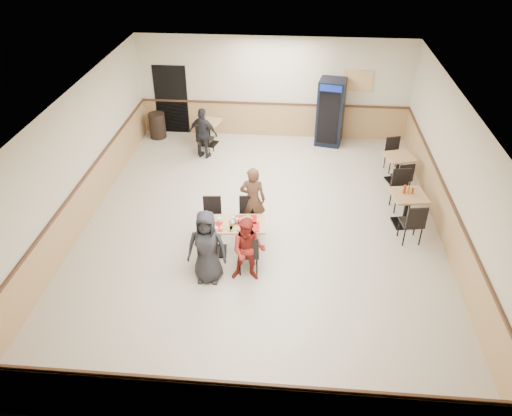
# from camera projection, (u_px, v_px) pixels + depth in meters

# --- Properties ---
(ground) EXTENTS (10.00, 10.00, 0.00)m
(ground) POSITION_uv_depth(u_px,v_px,m) (261.00, 228.00, 11.27)
(ground) COLOR beige
(ground) RESTS_ON ground
(room_shell) EXTENTS (10.00, 10.00, 10.00)m
(room_shell) POSITION_uv_depth(u_px,v_px,m) (336.00, 157.00, 12.96)
(room_shell) COLOR silver
(room_shell) RESTS_ON ground
(main_table) EXTENTS (1.43, 0.82, 0.74)m
(main_table) POSITION_uv_depth(u_px,v_px,m) (232.00, 233.00, 10.29)
(main_table) COLOR black
(main_table) RESTS_ON ground
(main_chairs) EXTENTS (1.37, 1.72, 0.93)m
(main_chairs) POSITION_uv_depth(u_px,v_px,m) (229.00, 234.00, 10.31)
(main_chairs) COLOR black
(main_chairs) RESTS_ON ground
(diner_woman_left) EXTENTS (0.76, 0.50, 1.55)m
(diner_woman_left) POSITION_uv_depth(u_px,v_px,m) (207.00, 247.00, 9.43)
(diner_woman_left) COLOR black
(diner_woman_left) RESTS_ON ground
(diner_woman_right) EXTENTS (0.68, 0.53, 1.39)m
(diner_woman_right) POSITION_uv_depth(u_px,v_px,m) (248.00, 250.00, 9.49)
(diner_woman_right) COLOR maroon
(diner_woman_right) RESTS_ON ground
(diner_man_opposite) EXTENTS (0.57, 0.37, 1.56)m
(diner_man_opposite) POSITION_uv_depth(u_px,v_px,m) (253.00, 200.00, 10.84)
(diner_man_opposite) COLOR #503422
(diner_man_opposite) RESTS_ON ground
(lone_diner) EXTENTS (0.92, 0.59, 1.45)m
(lone_diner) POSITION_uv_depth(u_px,v_px,m) (203.00, 133.00, 13.81)
(lone_diner) COLOR black
(lone_diner) RESTS_ON ground
(tabletop_clutter) EXTENTS (1.21, 0.67, 0.12)m
(tabletop_clutter) POSITION_uv_depth(u_px,v_px,m) (230.00, 224.00, 10.10)
(tabletop_clutter) COLOR #B40C0C
(tabletop_clutter) RESTS_ON main_table
(side_table_near) EXTENTS (0.84, 0.84, 0.79)m
(side_table_near) POSITION_uv_depth(u_px,v_px,m) (407.00, 205.00, 11.14)
(side_table_near) COLOR black
(side_table_near) RESTS_ON ground
(side_table_near_chair_south) EXTENTS (0.53, 0.53, 1.00)m
(side_table_near_chair_south) POSITION_uv_depth(u_px,v_px,m) (412.00, 222.00, 10.63)
(side_table_near_chair_south) COLOR black
(side_table_near_chair_south) RESTS_ON ground
(side_table_near_chair_north) EXTENTS (0.53, 0.53, 1.00)m
(side_table_near_chair_north) POSITION_uv_depth(u_px,v_px,m) (402.00, 191.00, 11.68)
(side_table_near_chair_north) COLOR black
(side_table_near_chair_north) RESTS_ON ground
(side_table_far) EXTENTS (0.85, 0.85, 0.74)m
(side_table_far) POSITION_uv_depth(u_px,v_px,m) (398.00, 165.00, 12.79)
(side_table_far) COLOR black
(side_table_far) RESTS_ON ground
(side_table_far_chair_south) EXTENTS (0.53, 0.53, 0.93)m
(side_table_far_chair_south) POSITION_uv_depth(u_px,v_px,m) (401.00, 177.00, 12.32)
(side_table_far_chair_south) COLOR black
(side_table_far_chair_south) RESTS_ON ground
(side_table_far_chair_north) EXTENTS (0.53, 0.53, 0.93)m
(side_table_far_chair_north) POSITION_uv_depth(u_px,v_px,m) (394.00, 155.00, 13.30)
(side_table_far_chair_north) COLOR black
(side_table_far_chair_north) RESTS_ON ground
(condiment_caddy) EXTENTS (0.23, 0.06, 0.20)m
(condiment_caddy) POSITION_uv_depth(u_px,v_px,m) (408.00, 190.00, 10.99)
(condiment_caddy) COLOR #A22E0B
(condiment_caddy) RESTS_ON side_table_near
(back_table) EXTENTS (0.82, 0.82, 0.74)m
(back_table) POSITION_uv_depth(u_px,v_px,m) (209.00, 129.00, 14.64)
(back_table) COLOR black
(back_table) RESTS_ON ground
(back_table_chair_lone) EXTENTS (0.51, 0.51, 0.93)m
(back_table_chair_lone) POSITION_uv_depth(u_px,v_px,m) (205.00, 138.00, 14.16)
(back_table_chair_lone) COLOR black
(back_table_chair_lone) RESTS_ON ground
(pepsi_cooler) EXTENTS (0.86, 0.86, 1.94)m
(pepsi_cooler) POSITION_uv_depth(u_px,v_px,m) (330.00, 112.00, 14.45)
(pepsi_cooler) COLOR black
(pepsi_cooler) RESTS_ON ground
(trash_bin) EXTENTS (0.49, 0.49, 0.77)m
(trash_bin) POSITION_uv_depth(u_px,v_px,m) (157.00, 125.00, 15.10)
(trash_bin) COLOR black
(trash_bin) RESTS_ON ground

